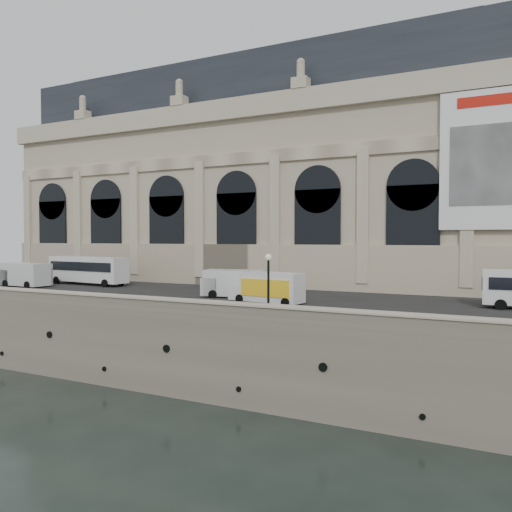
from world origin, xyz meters
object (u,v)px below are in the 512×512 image
(van_b, at_px, (25,275))
(lamp_right, at_px, (268,286))
(box_truck, at_px, (267,288))
(van_c, at_px, (231,283))
(van_a, at_px, (23,275))
(bus_left, at_px, (88,269))

(van_b, xyz_separation_m, lamp_right, (35.68, -8.66, 0.89))
(van_b, xyz_separation_m, box_truck, (32.20, -1.29, -0.02))
(box_truck, bearing_deg, lamp_right, -64.69)
(lamp_right, bearing_deg, van_c, 130.89)
(van_b, distance_m, lamp_right, 36.73)
(box_truck, xyz_separation_m, lamp_right, (3.49, -7.37, 0.91))
(van_a, height_order, van_c, van_a)
(bus_left, distance_m, lamp_right, 33.20)
(van_a, relative_size, van_c, 1.00)
(van_c, distance_m, box_truck, 5.42)
(van_b, relative_size, lamp_right, 1.35)
(van_c, height_order, lamp_right, lamp_right)
(van_a, xyz_separation_m, van_c, (27.02, 1.46, -0.06))
(bus_left, bearing_deg, van_b, -138.34)
(van_c, bearing_deg, lamp_right, -49.11)
(van_a, bearing_deg, van_b, 122.42)
(van_b, relative_size, box_truck, 0.89)
(van_b, distance_m, box_truck, 32.22)
(bus_left, distance_m, van_b, 7.12)
(van_b, height_order, van_c, van_b)
(box_truck, relative_size, lamp_right, 1.52)
(van_b, height_order, lamp_right, lamp_right)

